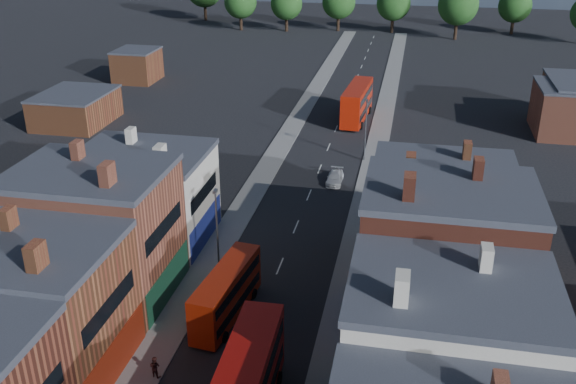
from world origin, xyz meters
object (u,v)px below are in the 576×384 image
at_px(car_2, 236,263).
at_px(ped_1, 155,367).
at_px(car_3, 335,178).
at_px(bus_2, 357,102).
at_px(bus_0, 226,293).

distance_m(car_2, ped_1, 15.39).
height_order(car_3, ped_1, ped_1).
height_order(car_2, ped_1, ped_1).
bearing_deg(car_2, bus_2, 74.81).
relative_size(car_2, ped_1, 2.82).
xyz_separation_m(car_2, ped_1, (-1.63, -15.30, 0.30)).
bearing_deg(ped_1, bus_2, -84.38).
bearing_deg(bus_2, car_3, -86.17).
xyz_separation_m(bus_2, car_3, (-0.08, -24.42, -2.27)).
height_order(bus_2, car_3, bus_2).
distance_m(bus_2, ped_1, 61.64).
distance_m(bus_0, bus_2, 53.31).
distance_m(car_3, ped_1, 37.50).
height_order(bus_0, ped_1, bus_0).
bearing_deg(ped_1, car_2, -83.06).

